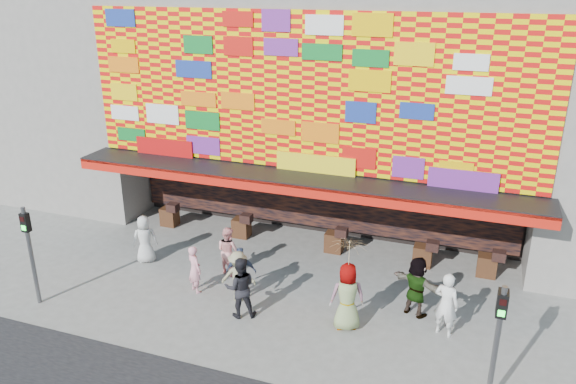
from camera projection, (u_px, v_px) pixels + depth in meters
name	position (u px, v px, depth m)	size (l,w,h in m)	color
ground	(255.00, 316.00, 15.72)	(90.00, 90.00, 0.00)	slate
shop_building	(338.00, 81.00, 21.04)	(15.20, 9.40, 10.00)	gray
neighbor_left	(52.00, 47.00, 24.75)	(11.00, 8.00, 12.00)	gray
signal_left	(29.00, 245.00, 15.71)	(0.22, 0.20, 3.00)	#59595B
signal_right	(498.00, 334.00, 11.77)	(0.22, 0.20, 3.00)	#59595B
ped_a	(145.00, 239.00, 18.46)	(0.79, 0.52, 1.63)	beige
ped_b	(195.00, 269.00, 16.70)	(0.55, 0.36, 1.49)	pink
ped_c	(240.00, 287.00, 15.43)	(0.87, 0.67, 1.78)	black
ped_d	(238.00, 276.00, 16.25)	(1.00, 0.57, 1.55)	gray
ped_e	(241.00, 272.00, 16.50)	(0.90, 0.38, 1.54)	#3A4565
ped_f	(417.00, 286.00, 15.50)	(1.63, 0.52, 1.76)	gray
ped_g	(347.00, 297.00, 14.85)	(0.93, 0.61, 1.91)	gray
ped_h	(446.00, 304.00, 14.60)	(0.66, 0.43, 1.80)	silver
ped_i	(228.00, 250.00, 17.77)	(0.76, 0.60, 1.57)	pink
parasol	(349.00, 256.00, 14.43)	(1.15, 1.17, 1.86)	beige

